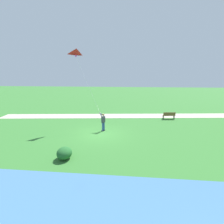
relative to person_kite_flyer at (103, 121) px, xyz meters
The scene contains 6 objects.
ground_plane 1.32m from the person_kite_flyer, 13.70° to the right, with size 120.00×120.00×0.00m, color #33702D.
walkway_path 6.65m from the person_kite_flyer, 164.00° to the left, with size 2.40×32.00×0.02m, color #B7AD99.
person_kite_flyer is the anchor object (origin of this frame).
flying_kite 7.08m from the person_kite_flyer, 114.50° to the right, with size 1.67×2.99×6.15m.
park_bench_near_walkway 9.17m from the person_kite_flyer, 125.31° to the left, with size 0.61×1.54×0.88m.
lakeside_shrub 6.18m from the person_kite_flyer, 15.86° to the right, with size 1.12×0.98×0.80m, color #236028.
Camera 1 is at (15.13, 2.66, 5.48)m, focal length 27.38 mm.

